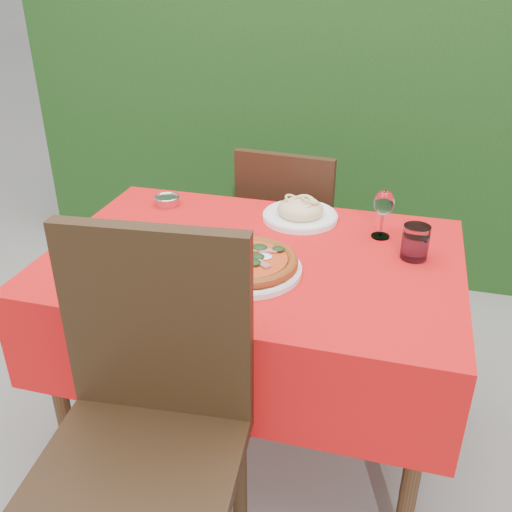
% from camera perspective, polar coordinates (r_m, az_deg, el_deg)
% --- Properties ---
extents(ground, '(60.00, 60.00, 0.00)m').
position_cam_1_polar(ground, '(2.21, -0.16, -17.19)').
color(ground, slate).
rests_on(ground, ground).
extents(hedge, '(3.20, 0.55, 1.78)m').
position_cam_1_polar(hedge, '(3.15, 7.66, 15.71)').
color(hedge, black).
rests_on(hedge, ground).
extents(dining_table, '(1.26, 0.86, 0.75)m').
position_cam_1_polar(dining_table, '(1.84, -0.19, -3.94)').
color(dining_table, '#472816').
rests_on(dining_table, ground).
extents(chair_near, '(0.51, 0.51, 1.04)m').
position_cam_1_polar(chair_near, '(1.43, -10.87, -15.37)').
color(chair_near, black).
rests_on(chair_near, ground).
extents(chair_far, '(0.43, 0.43, 0.89)m').
position_cam_1_polar(chair_far, '(2.45, 3.35, 2.27)').
color(chair_far, black).
rests_on(chair_far, ground).
extents(pizza_plate, '(0.32, 0.32, 0.06)m').
position_cam_1_polar(pizza_plate, '(1.65, -0.90, -0.78)').
color(pizza_plate, white).
rests_on(pizza_plate, dining_table).
extents(pasta_plate, '(0.26, 0.26, 0.07)m').
position_cam_1_polar(pasta_plate, '(2.00, 4.44, 4.39)').
color(pasta_plate, white).
rests_on(pasta_plate, dining_table).
extents(water_glass, '(0.08, 0.08, 0.11)m').
position_cam_1_polar(water_glass, '(1.78, 15.62, 1.18)').
color(water_glass, silver).
rests_on(water_glass, dining_table).
extents(wine_glass, '(0.07, 0.07, 0.16)m').
position_cam_1_polar(wine_glass, '(1.87, 12.66, 5.03)').
color(wine_glass, silver).
rests_on(wine_glass, dining_table).
extents(fork, '(0.04, 0.21, 0.01)m').
position_cam_1_polar(fork, '(1.80, -10.04, 0.41)').
color(fork, silver).
rests_on(fork, dining_table).
extents(steel_ramekin, '(0.08, 0.08, 0.03)m').
position_cam_1_polar(steel_ramekin, '(2.14, -8.88, 5.44)').
color(steel_ramekin, silver).
rests_on(steel_ramekin, dining_table).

